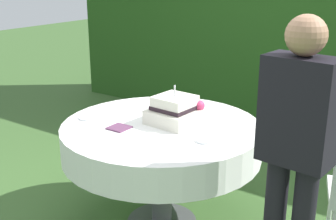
{
  "coord_description": "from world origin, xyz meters",
  "views": [
    {
      "loc": [
        1.66,
        -2.32,
        1.81
      ],
      "look_at": [
        0.03,
        0.04,
        0.87
      ],
      "focal_mm": 47.08,
      "sensor_mm": 36.0,
      "label": 1
    }
  ],
  "objects_px": {
    "napkin_stack": "(119,128)",
    "cake_table": "(161,140)",
    "wedding_cake": "(175,111)",
    "serving_plate_far": "(88,118)",
    "serving_plate_near": "(205,141)",
    "standing_person": "(295,148)"
  },
  "relations": [
    {
      "from": "wedding_cake",
      "to": "napkin_stack",
      "type": "xyz_separation_m",
      "value": [
        -0.25,
        -0.3,
        -0.08
      ]
    },
    {
      "from": "cake_table",
      "to": "serving_plate_far",
      "type": "bearing_deg",
      "value": -158.84
    },
    {
      "from": "cake_table",
      "to": "standing_person",
      "type": "xyz_separation_m",
      "value": [
        1.01,
        -0.25,
        0.27
      ]
    },
    {
      "from": "cake_table",
      "to": "serving_plate_near",
      "type": "xyz_separation_m",
      "value": [
        0.4,
        -0.1,
        0.12
      ]
    },
    {
      "from": "napkin_stack",
      "to": "cake_table",
      "type": "bearing_deg",
      "value": 50.2
    },
    {
      "from": "serving_plate_far",
      "to": "napkin_stack",
      "type": "bearing_deg",
      "value": -5.26
    },
    {
      "from": "wedding_cake",
      "to": "standing_person",
      "type": "bearing_deg",
      "value": -18.82
    },
    {
      "from": "napkin_stack",
      "to": "wedding_cake",
      "type": "bearing_deg",
      "value": 50.78
    },
    {
      "from": "napkin_stack",
      "to": "standing_person",
      "type": "xyz_separation_m",
      "value": [
        1.2,
        -0.02,
        0.15
      ]
    },
    {
      "from": "serving_plate_far",
      "to": "cake_table",
      "type": "bearing_deg",
      "value": 21.16
    },
    {
      "from": "serving_plate_near",
      "to": "standing_person",
      "type": "bearing_deg",
      "value": -13.54
    },
    {
      "from": "serving_plate_far",
      "to": "wedding_cake",
      "type": "bearing_deg",
      "value": 25.87
    },
    {
      "from": "wedding_cake",
      "to": "serving_plate_far",
      "type": "height_order",
      "value": "wedding_cake"
    },
    {
      "from": "serving_plate_far",
      "to": "standing_person",
      "type": "xyz_separation_m",
      "value": [
        1.52,
        -0.05,
        0.15
      ]
    },
    {
      "from": "napkin_stack",
      "to": "serving_plate_far",
      "type": "bearing_deg",
      "value": 174.74
    },
    {
      "from": "wedding_cake",
      "to": "serving_plate_near",
      "type": "distance_m",
      "value": 0.39
    },
    {
      "from": "cake_table",
      "to": "wedding_cake",
      "type": "distance_m",
      "value": 0.23
    },
    {
      "from": "serving_plate_near",
      "to": "standing_person",
      "type": "distance_m",
      "value": 0.65
    },
    {
      "from": "serving_plate_far",
      "to": "serving_plate_near",
      "type": "bearing_deg",
      "value": 6.12
    },
    {
      "from": "cake_table",
      "to": "napkin_stack",
      "type": "distance_m",
      "value": 0.32
    },
    {
      "from": "cake_table",
      "to": "napkin_stack",
      "type": "relative_size",
      "value": 10.51
    },
    {
      "from": "cake_table",
      "to": "serving_plate_far",
      "type": "xyz_separation_m",
      "value": [
        -0.51,
        -0.2,
        0.12
      ]
    }
  ]
}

